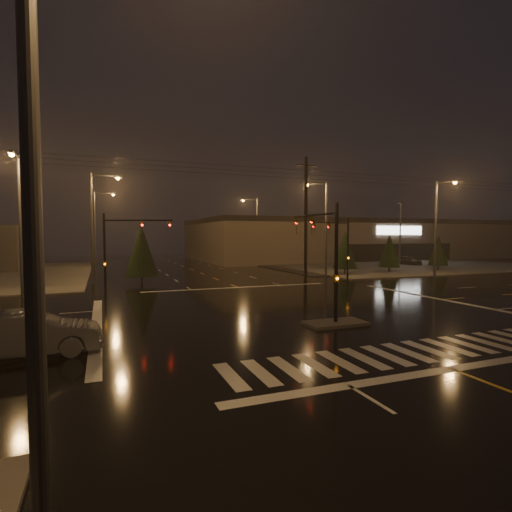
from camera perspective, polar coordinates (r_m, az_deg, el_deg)
name	(u,v)px	position (r m, az deg, el deg)	size (l,w,h in m)	color
ground	(298,310)	(23.74, 6.06, -7.74)	(140.00, 140.00, 0.00)	black
sidewalk_ne	(382,263)	(65.18, 17.52, -0.97)	(36.00, 36.00, 0.12)	#484540
median_island	(336,323)	(20.32, 11.29, -9.39)	(3.00, 1.60, 0.15)	#484540
crosswalk	(408,352)	(16.47, 20.90, -12.73)	(15.00, 2.60, 0.01)	beige
stop_bar_near	(452,369)	(15.11, 26.15, -14.28)	(16.00, 0.50, 0.01)	beige
stop_bar_far	(238,287)	(33.77, -2.54, -4.51)	(16.00, 0.50, 0.01)	beige
parking_lot	(416,263)	(66.94, 21.94, -0.97)	(50.00, 24.00, 0.08)	black
retail_building	(350,238)	(80.86, 13.25, 2.51)	(60.20, 28.30, 7.20)	#6D5D4E
signal_mast_median	(326,248)	(20.65, 10.01, 1.11)	(0.25, 4.59, 6.00)	black
signal_mast_ne	(341,242)	(36.89, 12.02, 1.96)	(4.84, 1.86, 6.00)	black
signal_mast_nw	(119,244)	(30.89, -18.97, 1.68)	(4.84, 1.86, 6.00)	black
streetlight_0	(58,126)	(5.91, -26.46, 16.25)	(2.77, 0.32, 10.00)	#38383A
streetlight_1	(95,220)	(38.76, -21.97, 4.83)	(2.77, 0.32, 10.00)	#38383A
streetlight_2	(97,224)	(54.75, -21.75, 4.24)	(2.77, 0.32, 10.00)	#38383A
streetlight_3	(324,222)	(42.77, 9.63, 4.82)	(2.77, 0.32, 10.00)	#38383A
streetlight_4	(255,226)	(60.82, -0.09, 4.31)	(2.77, 0.32, 10.00)	#38383A
streetlight_5	(19,215)	(32.38, -30.72, 5.04)	(0.32, 2.77, 10.00)	#38383A
streetlight_6	(438,222)	(45.71, 24.58, 4.47)	(0.32, 2.77, 10.00)	#38383A
utility_pole_1	(306,218)	(39.48, 7.14, 5.47)	(2.20, 0.32, 12.00)	black
conifer_0	(345,250)	(45.48, 12.61, 0.86)	(2.65, 2.65, 4.85)	black
conifer_1	(389,251)	(49.01, 18.52, 0.75)	(2.46, 2.46, 4.55)	black
conifer_2	(438,250)	(54.24, 24.60, 0.73)	(2.34, 2.34, 4.36)	black
conifer_3	(141,250)	(37.73, -16.06, 0.83)	(3.03, 3.03, 5.43)	black
car_parked	(409,261)	(62.44, 21.00, -0.62)	(1.63, 4.06, 1.38)	black
car_crossing	(28,334)	(16.90, -29.81, -9.65)	(1.76, 5.04, 1.66)	#55575C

